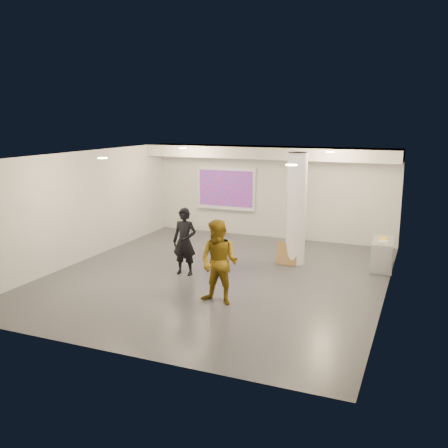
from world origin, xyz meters
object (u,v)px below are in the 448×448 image
at_px(woman, 185,242).
at_px(man, 219,262).
at_px(credenza, 382,254).
at_px(column, 296,209).
at_px(projection_screen, 226,189).

distance_m(woman, man, 2.20).
relative_size(credenza, woman, 0.76).
bearing_deg(man, column, 83.26).
bearing_deg(credenza, projection_screen, 154.66).
relative_size(credenza, man, 0.72).
relative_size(woman, man, 0.94).
relative_size(column, woman, 1.77).
height_order(projection_screen, woman, projection_screen).
xyz_separation_m(column, projection_screen, (-3.10, 2.65, 0.03)).
xyz_separation_m(credenza, man, (-2.96, -3.99, 0.53)).
height_order(column, woman, column).
height_order(credenza, woman, woman).
height_order(projection_screen, man, projection_screen).
bearing_deg(column, man, -101.88).
bearing_deg(woman, column, 38.02).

